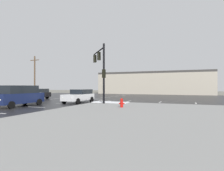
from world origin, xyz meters
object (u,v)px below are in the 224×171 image
object	(u,v)px
fire_hydrant	(122,103)
suv_navy	(19,95)
utility_pole_far	(35,75)
sedan_black	(36,93)
traffic_signal_mast	(101,65)
sedan_white	(79,96)

from	to	relation	value
fire_hydrant	suv_navy	size ratio (longest dim) A/B	0.16
suv_navy	utility_pole_far	distance (m)	21.78
fire_hydrant	utility_pole_far	bearing A→B (deg)	148.82
utility_pole_far	suv_navy	bearing A→B (deg)	-49.50
fire_hydrant	sedan_black	world-z (taller)	sedan_black
traffic_signal_mast	suv_navy	distance (m)	9.00
sedan_black	suv_navy	xyz separation A→B (m)	(6.50, -9.01, 0.24)
fire_hydrant	utility_pole_far	distance (m)	28.13
traffic_signal_mast	suv_navy	world-z (taller)	traffic_signal_mast
sedan_black	utility_pole_far	xyz separation A→B (m)	(-7.49, 7.37, 3.44)
fire_hydrant	sedan_white	world-z (taller)	sedan_white
traffic_signal_mast	sedan_white	size ratio (longest dim) A/B	1.41
suv_navy	sedan_white	bearing A→B (deg)	150.15
traffic_signal_mast	sedan_black	world-z (taller)	traffic_signal_mast
sedan_white	utility_pole_far	xyz separation A→B (m)	(-17.31, 10.72, 3.44)
fire_hydrant	suv_navy	distance (m)	10.07
traffic_signal_mast	suv_navy	xyz separation A→B (m)	(-6.07, -5.77, -3.29)
sedan_white	suv_navy	distance (m)	6.56
suv_navy	utility_pole_far	world-z (taller)	utility_pole_far
utility_pole_far	traffic_signal_mast	bearing A→B (deg)	-27.88
sedan_white	traffic_signal_mast	bearing A→B (deg)	93.59
fire_hydrant	suv_navy	bearing A→B (deg)	-168.82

